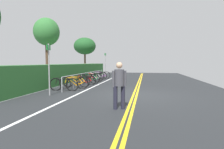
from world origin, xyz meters
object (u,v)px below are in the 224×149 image
at_px(pedestrian, 119,82).
at_px(tree_far_right, 85,46).
at_px(bicycle_0, 64,84).
at_px(bicycle_3, 84,80).
at_px(bicycle_8, 98,76).
at_px(sign_post_near, 49,65).
at_px(bike_rack, 88,75).
at_px(bicycle_5, 91,78).
at_px(bicycle_7, 95,76).
at_px(bicycle_4, 88,79).
at_px(bicycle_6, 92,77).
at_px(tree_mid, 47,33).
at_px(bicycle_1, 74,83).
at_px(bicycle_9, 101,75).
at_px(sign_post_far, 105,63).
at_px(bicycle_2, 77,81).

xyz_separation_m(pedestrian, tree_far_right, (16.18, 6.91, 2.76)).
bearing_deg(tree_far_right, bicycle_0, -165.57).
bearing_deg(bicycle_3, bicycle_0, 174.41).
distance_m(bicycle_8, sign_post_near, 8.39).
relative_size(bike_rack, bicycle_0, 5.13).
distance_m(bicycle_5, bicycle_7, 1.79).
xyz_separation_m(bicycle_4, bicycle_6, (1.71, 0.24, -0.03)).
xyz_separation_m(bicycle_6, tree_far_right, (7.73, 3.33, 3.32)).
xyz_separation_m(bike_rack, bicycle_7, (2.14, 0.12, -0.29)).
distance_m(bike_rack, bicycle_8, 3.05).
distance_m(bicycle_0, tree_mid, 6.57).
bearing_deg(tree_far_right, bicycle_1, -163.62).
relative_size(bicycle_1, bicycle_3, 1.08).
relative_size(bicycle_3, bicycle_4, 0.93).
bearing_deg(bicycle_0, bicycle_9, -1.29).
height_order(bicycle_4, tree_far_right, tree_far_right).
distance_m(bicycle_8, bicycle_9, 0.86).
distance_m(bicycle_7, tree_mid, 5.37).
bearing_deg(bicycle_9, bicycle_0, 178.71).
bearing_deg(sign_post_far, bicycle_2, 178.83).
relative_size(bicycle_2, pedestrian, 1.13).
bearing_deg(bicycle_5, bicycle_7, 7.60).
bearing_deg(bicycle_3, bicycle_4, 1.16).
distance_m(bicycle_8, sign_post_far, 2.67).
relative_size(bicycle_2, bicycle_8, 0.99).
height_order(bicycle_4, bicycle_6, bicycle_4).
bearing_deg(bicycle_6, bicycle_0, 179.98).
distance_m(bike_rack, bicycle_1, 2.99).
height_order(bicycle_1, tree_far_right, tree_far_right).
bearing_deg(bicycle_8, sign_post_near, 179.54).
height_order(bicycle_0, sign_post_far, sign_post_far).
height_order(bicycle_6, tree_far_right, tree_far_right).
relative_size(bicycle_8, tree_mid, 0.35).
bearing_deg(bicycle_1, bicycle_7, 2.26).
height_order(bicycle_2, bicycle_7, bicycle_2).
relative_size(bicycle_2, sign_post_near, 0.73).
relative_size(bicycle_5, bicycle_6, 1.02).
relative_size(bicycle_6, sign_post_far, 0.65).
distance_m(bicycle_1, sign_post_near, 2.57).
distance_m(bicycle_1, bicycle_3, 1.75).
relative_size(bicycle_2, bicycle_6, 1.06).
bearing_deg(bicycle_6, bicycle_3, -174.32).
height_order(bicycle_3, pedestrian, pedestrian).
bearing_deg(sign_post_far, tree_mid, 143.67).
bearing_deg(bicycle_4, tree_mid, 78.92).
bearing_deg(bicycle_0, bicycle_1, -13.37).
distance_m(sign_post_near, tree_mid, 7.08).
relative_size(bicycle_0, bicycle_2, 0.96).
bearing_deg(bicycle_3, bicycle_2, 169.25).
xyz_separation_m(bicycle_4, sign_post_far, (5.78, 0.01, 1.17)).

